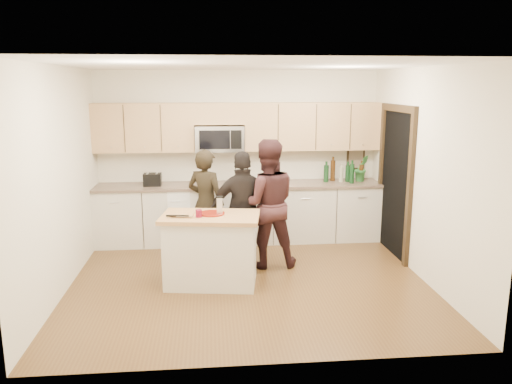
{
  "coord_description": "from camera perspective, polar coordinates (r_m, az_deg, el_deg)",
  "views": [
    {
      "loc": [
        -0.47,
        -6.05,
        2.47
      ],
      "look_at": [
        0.13,
        0.35,
        1.09
      ],
      "focal_mm": 35.0,
      "sensor_mm": 36.0,
      "label": 1
    }
  ],
  "objects": [
    {
      "name": "red_plate",
      "position": [
        6.23,
        -5.09,
        -2.45
      ],
      "size": [
        0.33,
        0.33,
        0.02
      ],
      "primitive_type": "cylinder",
      "color": "maroon",
      "rests_on": "island"
    },
    {
      "name": "doorway",
      "position": [
        7.57,
        15.64,
        1.69
      ],
      "size": [
        0.06,
        1.25,
        2.2
      ],
      "color": "black",
      "rests_on": "ground"
    },
    {
      "name": "framed_picture",
      "position": [
        8.47,
        11.32,
        3.82
      ],
      "size": [
        0.3,
        0.03,
        0.38
      ],
      "color": "black",
      "rests_on": "ground"
    },
    {
      "name": "orchid",
      "position": [
        8.25,
        11.97,
        2.69
      ],
      "size": [
        0.27,
        0.24,
        0.43
      ],
      "primitive_type": "imported",
      "rotation": [
        0.0,
        0.0,
        0.24
      ],
      "color": "#327F38",
      "rests_on": "back_cabinetry"
    },
    {
      "name": "woman_left",
      "position": [
        7.26,
        -5.74,
        -1.31
      ],
      "size": [
        0.69,
        0.62,
        1.58
      ],
      "primitive_type": "imported",
      "rotation": [
        0.0,
        0.0,
        2.62
      ],
      "color": "black",
      "rests_on": "ground"
    },
    {
      "name": "upper_cabinetry",
      "position": [
        7.92,
        -1.71,
        7.58
      ],
      "size": [
        4.5,
        0.33,
        0.75
      ],
      "color": "tan",
      "rests_on": "ground"
    },
    {
      "name": "room_shell",
      "position": [
        6.11,
        -0.91,
        5.17
      ],
      "size": [
        4.52,
        4.02,
        2.71
      ],
      "color": "beige",
      "rests_on": "ground"
    },
    {
      "name": "microwave",
      "position": [
        7.89,
        -4.19,
        6.13
      ],
      "size": [
        0.76,
        0.41,
        0.4
      ],
      "color": "silver",
      "rests_on": "ground"
    },
    {
      "name": "box_grater",
      "position": [
        6.18,
        -4.18,
        -1.43
      ],
      "size": [
        0.09,
        0.05,
        0.21
      ],
      "color": "silver",
      "rests_on": "red_plate"
    },
    {
      "name": "woman_right",
      "position": [
        6.76,
        -1.4,
        -2.13
      ],
      "size": [
        0.97,
        0.45,
        1.61
      ],
      "primitive_type": "imported",
      "rotation": [
        0.0,
        0.0,
        3.2
      ],
      "color": "black",
      "rests_on": "ground"
    },
    {
      "name": "back_cabinetry",
      "position": [
        8.0,
        -1.82,
        -2.34
      ],
      "size": [
        4.5,
        0.66,
        0.94
      ],
      "color": "beige",
      "rests_on": "ground"
    },
    {
      "name": "bottle_cluster",
      "position": [
        8.15,
        9.87,
        2.36
      ],
      "size": [
        0.65,
        0.32,
        0.4
      ],
      "color": "black",
      "rests_on": "back_cabinetry"
    },
    {
      "name": "island",
      "position": [
        6.31,
        -5.17,
        -6.54
      ],
      "size": [
        1.29,
        0.87,
        0.9
      ],
      "rotation": [
        0.0,
        0.0,
        -0.14
      ],
      "color": "beige",
      "rests_on": "ground"
    },
    {
      "name": "woman_center",
      "position": [
        6.81,
        1.22,
        -1.34
      ],
      "size": [
        0.88,
        0.7,
        1.77
      ],
      "primitive_type": "imported",
      "rotation": [
        0.0,
        0.0,
        3.18
      ],
      "color": "black",
      "rests_on": "ground"
    },
    {
      "name": "cutting_board",
      "position": [
        6.19,
        -8.35,
        -2.61
      ],
      "size": [
        0.28,
        0.21,
        0.02
      ],
      "primitive_type": "cube",
      "rotation": [
        0.0,
        0.0,
        -0.14
      ],
      "color": "tan",
      "rests_on": "island"
    },
    {
      "name": "knife",
      "position": [
        6.07,
        -8.14,
        -2.8
      ],
      "size": [
        0.21,
        0.05,
        0.01
      ],
      "primitive_type": "cube",
      "rotation": [
        0.0,
        0.0,
        -0.14
      ],
      "color": "silver",
      "rests_on": "cutting_board"
    },
    {
      "name": "drink_glass",
      "position": [
        6.09,
        -6.56,
        -2.45
      ],
      "size": [
        0.08,
        0.08,
        0.09
      ],
      "primitive_type": "cylinder",
      "color": "maroon",
      "rests_on": "island"
    },
    {
      "name": "tongs",
      "position": [
        6.09,
        -8.96,
        -2.71
      ],
      "size": [
        0.28,
        0.07,
        0.02
      ],
      "primitive_type": "cube",
      "rotation": [
        0.0,
        0.0,
        -0.14
      ],
      "color": "black",
      "rests_on": "cutting_board"
    },
    {
      "name": "dish_towel",
      "position": [
        7.75,
        -8.78,
        -0.46
      ],
      "size": [
        0.34,
        0.6,
        0.48
      ],
      "color": "white",
      "rests_on": "ground"
    },
    {
      "name": "toaster",
      "position": [
        7.9,
        -11.75,
        1.41
      ],
      "size": [
        0.27,
        0.2,
        0.19
      ],
      "color": "black",
      "rests_on": "back_cabinetry"
    },
    {
      "name": "floor",
      "position": [
        6.55,
        -0.86,
        -10.03
      ],
      "size": [
        4.5,
        4.5,
        0.0
      ],
      "primitive_type": "plane",
      "color": "brown",
      "rests_on": "ground"
    }
  ]
}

